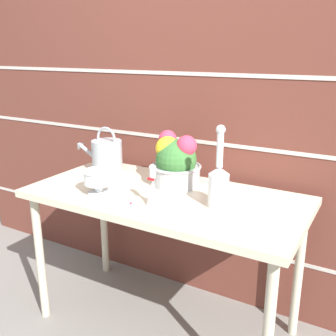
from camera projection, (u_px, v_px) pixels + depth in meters
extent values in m
plane|color=gray|center=(165.00, 323.00, 2.10)|extent=(12.00, 12.00, 0.00)
cube|color=brown|center=(203.00, 108.00, 2.13)|extent=(3.60, 0.08, 2.20)
cube|color=beige|center=(197.00, 238.00, 2.31)|extent=(3.53, 0.00, 0.02)
cube|color=beige|center=(199.00, 142.00, 2.14)|extent=(3.53, 0.00, 0.02)
cube|color=beige|center=(201.00, 74.00, 2.04)|extent=(3.53, 0.00, 0.02)
cube|color=beige|center=(165.00, 197.00, 1.89)|extent=(1.33, 0.65, 0.04)
cylinder|color=beige|center=(40.00, 258.00, 2.06)|extent=(0.04, 0.04, 0.70)
cylinder|color=beige|center=(104.00, 221.00, 2.50)|extent=(0.04, 0.04, 0.70)
cylinder|color=beige|center=(298.00, 273.00, 1.93)|extent=(0.04, 0.04, 0.70)
cylinder|color=#9EA3A8|center=(107.00, 156.00, 2.20)|extent=(0.17, 0.17, 0.18)
cylinder|color=#9EA3A8|center=(88.00, 152.00, 2.26)|extent=(0.14, 0.02, 0.09)
cone|color=#9EA3A8|center=(79.00, 145.00, 2.29)|extent=(0.05, 0.05, 0.06)
torus|color=#9EA3A8|center=(106.00, 138.00, 2.17)|extent=(0.13, 0.01, 0.13)
cylinder|color=silver|center=(99.00, 193.00, 1.88)|extent=(0.11, 0.11, 0.01)
cylinder|color=silver|center=(99.00, 187.00, 1.87)|extent=(0.04, 0.04, 0.04)
sphere|color=silver|center=(99.00, 187.00, 1.87)|extent=(0.05, 0.05, 0.05)
cylinder|color=silver|center=(98.00, 177.00, 1.86)|extent=(0.14, 0.14, 0.06)
torus|color=silver|center=(98.00, 171.00, 1.85)|extent=(0.15, 0.15, 0.01)
cylinder|color=#ADADB2|center=(176.00, 175.00, 2.00)|extent=(0.24, 0.24, 0.10)
torus|color=#ADADB2|center=(176.00, 166.00, 1.98)|extent=(0.26, 0.26, 0.01)
sphere|color=#387033|center=(176.00, 159.00, 1.97)|extent=(0.21, 0.21, 0.21)
sphere|color=yellow|center=(168.00, 148.00, 1.97)|extent=(0.12, 0.12, 0.12)
sphere|color=#E03856|center=(168.00, 139.00, 2.00)|extent=(0.09, 0.09, 0.09)
sphere|color=#E03856|center=(187.00, 146.00, 1.92)|extent=(0.10, 0.10, 0.10)
cylinder|color=silver|center=(218.00, 191.00, 1.70)|extent=(0.09, 0.09, 0.15)
cone|color=silver|center=(219.00, 170.00, 1.68)|extent=(0.09, 0.09, 0.03)
cylinder|color=silver|center=(220.00, 150.00, 1.65)|extent=(0.03, 0.03, 0.15)
sphere|color=silver|center=(221.00, 130.00, 1.63)|extent=(0.04, 0.04, 0.04)
cone|color=white|center=(153.00, 191.00, 1.73)|extent=(0.06, 0.06, 0.13)
cylinder|color=white|center=(153.00, 173.00, 1.70)|extent=(0.03, 0.03, 0.04)
sphere|color=white|center=(152.00, 168.00, 1.69)|extent=(0.03, 0.03, 0.03)
cube|color=red|center=(151.00, 179.00, 1.70)|extent=(0.03, 0.01, 0.01)
sphere|color=#E03856|center=(131.00, 203.00, 1.75)|extent=(0.01, 0.01, 0.01)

